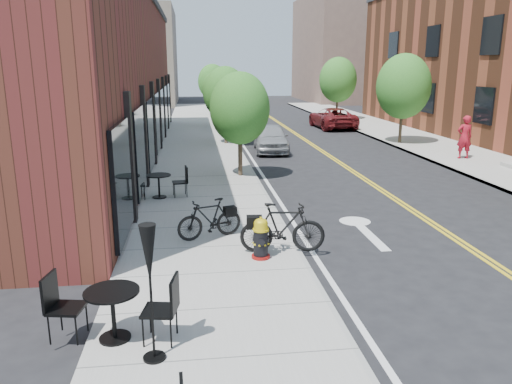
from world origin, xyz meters
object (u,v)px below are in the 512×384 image
bistro_set_b (113,308)px  parked_car_a (271,138)px  parked_car_far (332,118)px  pedestrian (465,137)px  parked_car_c (233,112)px  bistro_set_c (159,183)px  patio_umbrella (149,264)px  bicycle_left (210,219)px  bicycle_right (283,228)px  parked_car_b (241,119)px  fire_hydrant (261,239)px

bistro_set_b → parked_car_a: 17.79m
bistro_set_b → parked_car_a: parked_car_a is taller
parked_car_far → pedestrian: size_ratio=2.61×
bistro_set_b → parked_car_c: bearing=92.2°
bistro_set_c → patio_umbrella: patio_umbrella is taller
bicycle_left → patio_umbrella: (-0.96, -4.98, 0.94)m
bicycle_left → parked_car_c: 27.24m
parked_car_far → pedestrian: pedestrian is taller
bicycle_right → patio_umbrella: 4.68m
bistro_set_c → parked_car_far: bearing=51.4°
bistro_set_c → parked_car_far: 20.33m
bistro_set_b → parked_car_b: (4.38, 25.16, 0.10)m
bistro_set_b → parked_car_b: parked_car_b is taller
bicycle_right → patio_umbrella: (-2.52, -3.85, 0.86)m
patio_umbrella → bicycle_left: bearing=79.1°
bicycle_right → bistro_set_b: bearing=141.1°
bistro_set_c → pedestrian: size_ratio=0.94×
bicycle_left → bistro_set_c: (-1.43, 3.96, -0.00)m
patio_umbrella → parked_car_c: patio_umbrella is taller
parked_car_c → pedestrian: pedestrian is taller
parked_car_a → fire_hydrant: bearing=-95.3°
fire_hydrant → bicycle_left: (-1.04, 1.41, 0.05)m
bicycle_left → patio_umbrella: size_ratio=0.81×
bicycle_left → parked_car_b: (2.79, 20.78, 0.13)m
bicycle_right → parked_car_b: 21.95m
bistro_set_c → pedestrian: bearing=14.0°
bicycle_right → parked_car_a: (1.88, 13.82, -0.01)m
bicycle_left → bistro_set_b: (-1.59, -4.37, 0.03)m
parked_car_c → patio_umbrella: bearing=-90.3°
bistro_set_b → bicycle_right: bearing=56.0°
bistro_set_b → patio_umbrella: (0.63, -0.61, 0.91)m
parked_car_b → parked_car_far: bearing=10.4°
bistro_set_b → parked_car_b: size_ratio=0.44×
fire_hydrant → bistro_set_c: size_ratio=0.51×
parked_car_c → parked_car_far: (6.20, -5.68, 0.02)m
fire_hydrant → pedestrian: (10.46, 10.53, 0.51)m
bistro_set_b → parked_car_a: (5.03, 17.06, 0.04)m
fire_hydrant → parked_car_c: 28.56m
bicycle_right → parked_car_c: parked_car_c is taller
fire_hydrant → parked_car_b: bearing=102.5°
bicycle_left → bistro_set_c: size_ratio=0.89×
patio_umbrella → parked_car_b: (3.75, 25.77, -0.81)m
parked_car_c → bicycle_right: bearing=-86.2°
bistro_set_b → parked_car_b: 25.54m
bistro_set_b → bistro_set_c: size_ratio=1.09×
fire_hydrant → bicycle_left: bicycle_left is taller
patio_umbrella → parked_car_b: bearing=81.7°
bicycle_left → parked_car_b: size_ratio=0.36×
bicycle_right → parked_car_far: parked_car_far is taller
bicycle_left → pedestrian: 14.69m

